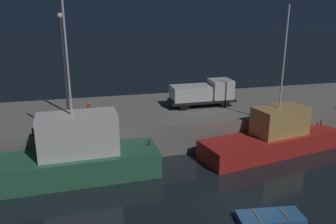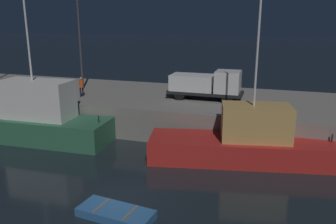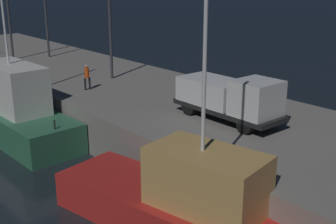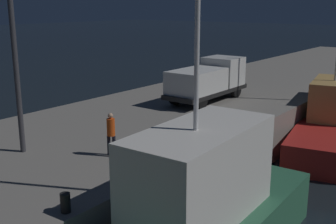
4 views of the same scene
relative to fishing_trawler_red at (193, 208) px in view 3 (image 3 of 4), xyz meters
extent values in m
cube|color=gray|center=(-5.61, 6.56, -0.04)|extent=(78.86, 10.57, 2.45)
cube|color=red|center=(-0.21, -0.04, -0.52)|extent=(12.17, 5.44, 1.49)
cube|color=tan|center=(0.54, 0.11, 1.33)|extent=(4.58, 3.09, 2.20)
cylinder|color=silver|center=(0.35, 0.07, 6.29)|extent=(0.14, 0.14, 7.72)
cube|color=#2D6647|center=(-15.62, -0.72, -0.38)|extent=(12.05, 3.83, 1.77)
cube|color=silver|center=(-14.95, -0.69, 1.90)|extent=(5.24, 2.54, 2.78)
cylinder|color=#262626|center=(-10.14, -0.50, 0.75)|extent=(0.10, 0.10, 0.50)
cylinder|color=#38383D|center=(-27.59, 4.30, 5.28)|extent=(0.20, 0.20, 8.20)
cylinder|color=#38383D|center=(-26.80, 7.32, 4.46)|extent=(0.20, 0.20, 6.56)
cylinder|color=#38383D|center=(-15.79, 6.87, 5.15)|extent=(0.20, 0.20, 7.93)
cylinder|color=black|center=(-2.00, 6.93, 1.63)|extent=(0.90, 0.28, 0.90)
cylinder|color=black|center=(-2.00, 5.19, 1.63)|extent=(0.90, 0.28, 0.90)
cylinder|color=black|center=(-5.85, 6.94, 1.63)|extent=(0.90, 0.28, 0.90)
cylinder|color=black|center=(-5.85, 5.19, 1.63)|extent=(0.90, 0.28, 0.90)
cube|color=black|center=(-3.92, 6.06, 1.75)|extent=(6.02, 2.08, 0.25)
cube|color=silver|center=(-2.12, 6.06, 2.73)|extent=(1.93, 2.08, 1.70)
cube|color=silver|center=(-5.01, 6.06, 2.51)|extent=(3.49, 2.08, 1.27)
cylinder|color=black|center=(-14.03, 3.98, 1.57)|extent=(0.13, 0.13, 0.79)
cylinder|color=black|center=(-14.07, 3.68, 1.57)|extent=(0.13, 0.13, 0.79)
cylinder|color=#E54C14|center=(-14.05, 3.83, 2.29)|extent=(0.34, 0.34, 0.65)
sphere|color=tan|center=(-14.05, 3.83, 2.73)|extent=(0.19, 0.19, 0.19)
cylinder|color=black|center=(-18.01, 1.65, 1.45)|extent=(0.28, 0.28, 0.55)
camera|label=1|loc=(-14.39, -22.99, 9.98)|focal=37.05mm
camera|label=2|loc=(1.59, -21.18, 7.63)|focal=36.98mm
camera|label=3|loc=(10.58, -10.20, 8.34)|focal=47.30mm
camera|label=4|loc=(-24.72, -6.99, 6.67)|focal=45.51mm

